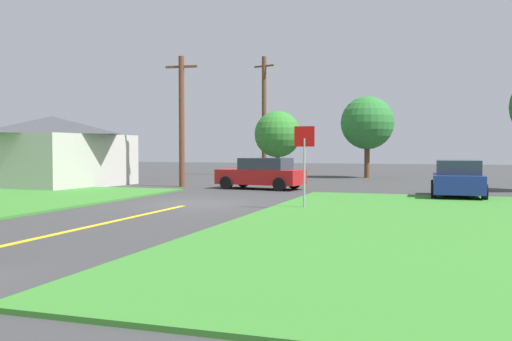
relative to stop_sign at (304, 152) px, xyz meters
name	(u,v)px	position (x,y,z in m)	size (l,w,h in m)	color
ground_plane	(194,203)	(-4.48, 0.75, -2.00)	(120.00, 120.00, 0.00)	#3B3B3B
grass_verge_right	(455,227)	(4.86, -3.25, -1.96)	(12.00, 20.00, 0.08)	#3A842E
lane_stripe_center	(61,233)	(-4.48, -7.25, -1.99)	(0.20, 14.00, 0.01)	yellow
stop_sign	(304,152)	(0.00, 0.00, 0.00)	(0.70, 0.09, 2.88)	#9EA0A8
car_approaching_junction	(262,174)	(-4.35, 8.89, -1.19)	(4.65, 2.60, 1.62)	red
car_on_crossroad	(457,179)	(5.17, 6.57, -1.19)	(2.22, 4.37, 1.62)	navy
utility_pole_mid	(182,120)	(-9.13, 9.32, 1.70)	(1.80, 0.32, 7.18)	brown
utility_pole_far	(264,115)	(-8.67, 23.13, 2.72)	(1.76, 0.64, 9.28)	brown
oak_tree_left	(367,123)	(-0.57, 22.09, 1.95)	(3.81, 3.81, 5.87)	brown
oak_tree_right	(278,134)	(-6.64, 19.87, 1.13)	(3.32, 3.32, 4.80)	brown
barn	(53,151)	(-16.26, 7.53, -0.04)	(7.07, 7.64, 3.92)	beige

